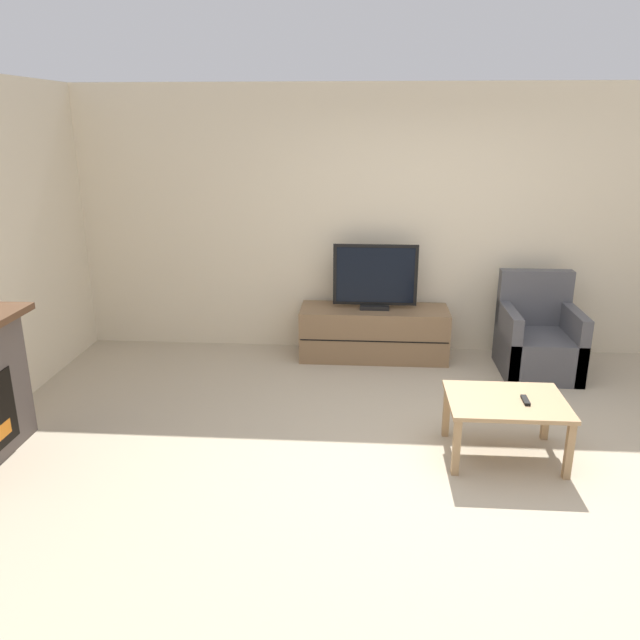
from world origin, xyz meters
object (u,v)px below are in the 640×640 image
Objects in this scene: tv at (375,279)px; remote at (525,400)px; coffee_table at (506,407)px; tv_stand at (374,333)px; armchair at (537,342)px.

remote is at bearing -62.07° from tv.
coffee_table is at bearing 169.02° from remote.
tv_stand is at bearing 90.00° from tv.
coffee_table is (-0.66, -1.67, 0.08)m from armchair.
tv reaches higher than tv_stand.
coffee_table is (0.92, -1.94, -0.45)m from tv.
armchair is at bearing 73.72° from remote.
armchair is (1.58, -0.27, 0.04)m from tv_stand.
tv is (0.00, -0.00, 0.57)m from tv_stand.
tv_stand is 2.23m from remote.
armchair reaches higher than tv_stand.
remote is at bearing -12.15° from coffee_table.
tv is at bearing 170.51° from armchair.
tv is 1.01× the size of coffee_table.
tv is 2.25m from remote.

